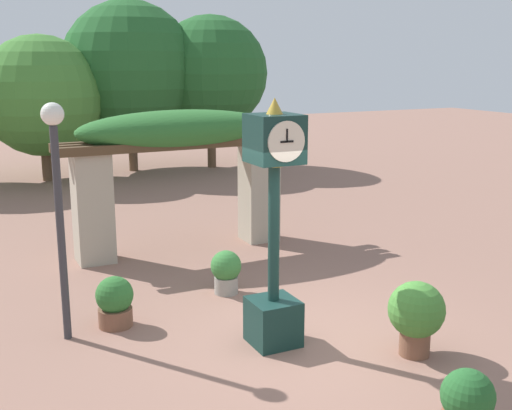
{
  "coord_description": "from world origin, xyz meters",
  "views": [
    {
      "loc": [
        -3.82,
        -6.57,
        3.54
      ],
      "look_at": [
        -0.32,
        0.65,
        1.7
      ],
      "focal_mm": 45.0,
      "sensor_mm": 36.0,
      "label": 1
    }
  ],
  "objects_px": {
    "potted_plant_near_left": "(467,404)",
    "potted_plant_near_right": "(226,271)",
    "pedestal_clock": "(274,229)",
    "lamp_post": "(57,183)",
    "potted_plant_far_right": "(416,313)",
    "potted_plant_far_left": "(115,301)"
  },
  "relations": [
    {
      "from": "potted_plant_near_right",
      "to": "potted_plant_far_right",
      "type": "height_order",
      "value": "potted_plant_far_right"
    },
    {
      "from": "pedestal_clock",
      "to": "lamp_post",
      "type": "distance_m",
      "value": 2.72
    },
    {
      "from": "potted_plant_near_left",
      "to": "lamp_post",
      "type": "bearing_deg",
      "value": 127.6
    },
    {
      "from": "pedestal_clock",
      "to": "potted_plant_near_right",
      "type": "xyz_separation_m",
      "value": [
        0.17,
        1.9,
        -1.14
      ]
    },
    {
      "from": "potted_plant_near_left",
      "to": "potted_plant_far_right",
      "type": "height_order",
      "value": "potted_plant_far_right"
    },
    {
      "from": "potted_plant_near_right",
      "to": "potted_plant_far_left",
      "type": "relative_size",
      "value": 0.97
    },
    {
      "from": "lamp_post",
      "to": "potted_plant_far_right",
      "type": "bearing_deg",
      "value": -32.01
    },
    {
      "from": "pedestal_clock",
      "to": "lamp_post",
      "type": "xyz_separation_m",
      "value": [
        -2.33,
        1.29,
        0.54
      ]
    },
    {
      "from": "potted_plant_far_left",
      "to": "lamp_post",
      "type": "distance_m",
      "value": 1.82
    },
    {
      "from": "pedestal_clock",
      "to": "potted_plant_near_right",
      "type": "height_order",
      "value": "pedestal_clock"
    },
    {
      "from": "potted_plant_far_left",
      "to": "lamp_post",
      "type": "height_order",
      "value": "lamp_post"
    },
    {
      "from": "potted_plant_near_left",
      "to": "potted_plant_near_right",
      "type": "bearing_deg",
      "value": 96.73
    },
    {
      "from": "potted_plant_near_left",
      "to": "potted_plant_near_right",
      "type": "xyz_separation_m",
      "value": [
        -0.54,
        4.54,
        0.02
      ]
    },
    {
      "from": "potted_plant_near_left",
      "to": "potted_plant_far_left",
      "type": "distance_m",
      "value": 4.69
    },
    {
      "from": "potted_plant_near_left",
      "to": "pedestal_clock",
      "type": "bearing_deg",
      "value": 104.9
    },
    {
      "from": "pedestal_clock",
      "to": "potted_plant_near_left",
      "type": "distance_m",
      "value": 2.97
    },
    {
      "from": "pedestal_clock",
      "to": "potted_plant_near_right",
      "type": "bearing_deg",
      "value": 84.96
    },
    {
      "from": "potted_plant_near_left",
      "to": "potted_plant_far_right",
      "type": "distance_m",
      "value": 1.76
    },
    {
      "from": "pedestal_clock",
      "to": "potted_plant_near_right",
      "type": "relative_size",
      "value": 4.56
    },
    {
      "from": "pedestal_clock",
      "to": "lamp_post",
      "type": "height_order",
      "value": "pedestal_clock"
    },
    {
      "from": "potted_plant_far_right",
      "to": "pedestal_clock",
      "type": "bearing_deg",
      "value": 143.5
    },
    {
      "from": "potted_plant_near_right",
      "to": "lamp_post",
      "type": "xyz_separation_m",
      "value": [
        -2.49,
        -0.61,
        1.68
      ]
    }
  ]
}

